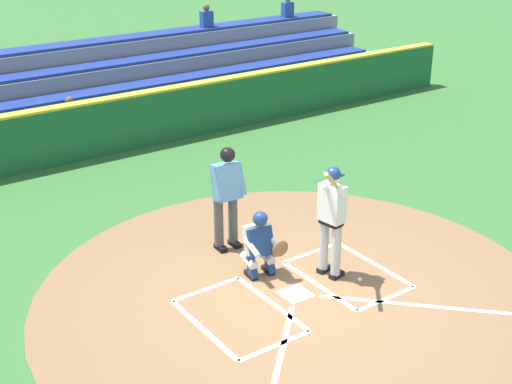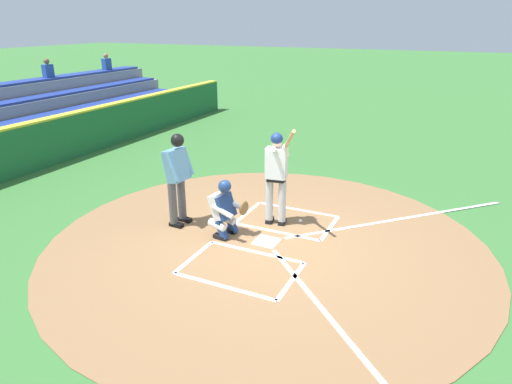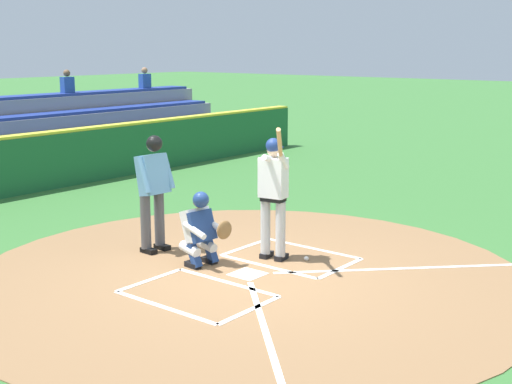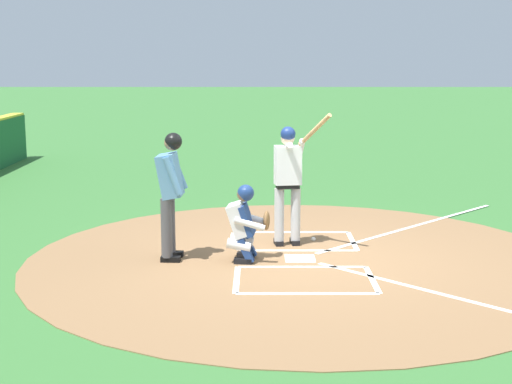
# 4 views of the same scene
# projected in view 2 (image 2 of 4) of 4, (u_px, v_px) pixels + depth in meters

# --- Properties ---
(ground_plane) EXTENTS (120.00, 120.00, 0.00)m
(ground_plane) POSITION_uv_depth(u_px,v_px,m) (266.00, 242.00, 8.26)
(ground_plane) COLOR #387033
(dirt_circle) EXTENTS (8.00, 8.00, 0.01)m
(dirt_circle) POSITION_uv_depth(u_px,v_px,m) (266.00, 242.00, 8.26)
(dirt_circle) COLOR olive
(dirt_circle) RESTS_ON ground
(home_plate_and_chalk) EXTENTS (7.93, 4.91, 0.01)m
(home_plate_and_chalk) POSITION_uv_depth(u_px,v_px,m) (312.00, 251.00, 7.91)
(home_plate_and_chalk) COLOR white
(home_plate_and_chalk) RESTS_ON dirt_circle
(batter) EXTENTS (0.87, 0.83, 2.13)m
(batter) POSITION_uv_depth(u_px,v_px,m) (277.00, 172.00, 8.59)
(batter) COLOR #BCBCBC
(batter) RESTS_ON ground
(catcher) EXTENTS (0.59, 0.65, 1.13)m
(catcher) POSITION_uv_depth(u_px,v_px,m) (225.00, 207.00, 8.30)
(catcher) COLOR black
(catcher) RESTS_ON ground
(plate_umpire) EXTENTS (0.59, 0.43, 1.86)m
(plate_umpire) POSITION_uv_depth(u_px,v_px,m) (177.00, 173.00, 8.60)
(plate_umpire) COLOR #4C4C51
(plate_umpire) RESTS_ON ground
(baseball) EXTENTS (0.07, 0.07, 0.07)m
(baseball) POSITION_uv_depth(u_px,v_px,m) (300.00, 221.00, 9.05)
(baseball) COLOR white
(baseball) RESTS_ON ground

